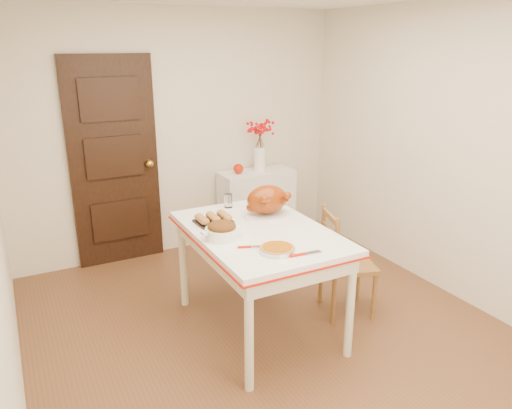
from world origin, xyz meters
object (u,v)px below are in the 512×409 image
chair_oak (348,262)px  pumpkin_pie (277,248)px  turkey_platter (267,201)px  sideboard (257,206)px  kitchen_table (259,280)px

chair_oak → pumpkin_pie: size_ratio=3.78×
pumpkin_pie → turkey_platter: bearing=66.8°
turkey_platter → pumpkin_pie: (-0.28, -0.66, -0.10)m
turkey_platter → pumpkin_pie: turkey_platter is taller
chair_oak → sideboard: bearing=15.5°
chair_oak → turkey_platter: bearing=75.9°
sideboard → pumpkin_pie: 2.27m
kitchen_table → turkey_platter: turkey_platter is taller
sideboard → chair_oak: size_ratio=0.91×
chair_oak → turkey_platter: 0.84m
kitchen_table → turkey_platter: size_ratio=3.59×
chair_oak → pumpkin_pie: bearing=127.2°
kitchen_table → turkey_platter: (0.20, 0.24, 0.54)m
turkey_platter → pumpkin_pie: 0.72m
sideboard → kitchen_table: size_ratio=0.58×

